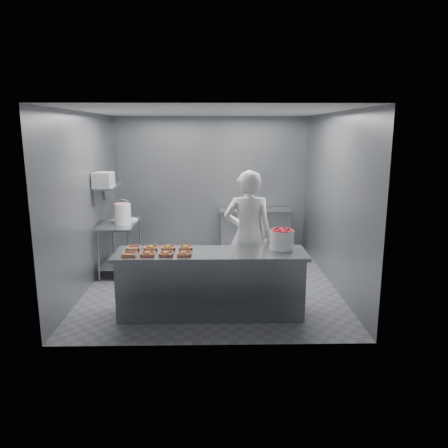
{
  "coord_description": "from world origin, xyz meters",
  "views": [
    {
      "loc": [
        0.06,
        -7.05,
        2.52
      ],
      "look_at": [
        0.2,
        -0.2,
        1.04
      ],
      "focal_mm": 35.0,
      "sensor_mm": 36.0,
      "label": 1
    }
  ],
  "objects_px": {
    "tray_7": "(186,248)",
    "worker": "(248,236)",
    "service_counter": "(211,283)",
    "prep_table": "(120,239)",
    "tray_3": "(184,254)",
    "tray_6": "(168,248)",
    "strawberry_tub": "(282,239)",
    "tray_4": "(134,248)",
    "appliance": "(103,180)",
    "tray_0": "(130,254)",
    "back_counter": "(255,230)",
    "glaze_bucket": "(123,213)",
    "tray_1": "(148,254)",
    "tray_5": "(151,248)",
    "tray_2": "(166,254)"
  },
  "relations": [
    {
      "from": "tray_1",
      "to": "tray_5",
      "type": "xyz_separation_m",
      "value": [
        0.0,
        0.3,
        0.0
      ]
    },
    {
      "from": "tray_0",
      "to": "tray_6",
      "type": "height_order",
      "value": "tray_6"
    },
    {
      "from": "prep_table",
      "to": "tray_5",
      "type": "distance_m",
      "value": 2.01
    },
    {
      "from": "tray_4",
      "to": "tray_6",
      "type": "xyz_separation_m",
      "value": [
        0.48,
        -0.0,
        0.0
      ]
    },
    {
      "from": "tray_4",
      "to": "tray_7",
      "type": "distance_m",
      "value": 0.72
    },
    {
      "from": "tray_0",
      "to": "strawberry_tub",
      "type": "xyz_separation_m",
      "value": [
        2.05,
        0.29,
        0.13
      ]
    },
    {
      "from": "strawberry_tub",
      "to": "tray_1",
      "type": "bearing_deg",
      "value": -170.78
    },
    {
      "from": "tray_5",
      "to": "strawberry_tub",
      "type": "distance_m",
      "value": 1.82
    },
    {
      "from": "tray_3",
      "to": "prep_table",
      "type": "bearing_deg",
      "value": 121.8
    },
    {
      "from": "tray_7",
      "to": "prep_table",
      "type": "bearing_deg",
      "value": 125.89
    },
    {
      "from": "tray_6",
      "to": "tray_3",
      "type": "bearing_deg",
      "value": -51.4
    },
    {
      "from": "tray_0",
      "to": "worker",
      "type": "relative_size",
      "value": 0.1
    },
    {
      "from": "service_counter",
      "to": "tray_1",
      "type": "xyz_separation_m",
      "value": [
        -0.83,
        -0.15,
        0.47
      ]
    },
    {
      "from": "strawberry_tub",
      "to": "prep_table",
      "type": "bearing_deg",
      "value": 145.56
    },
    {
      "from": "tray_0",
      "to": "tray_2",
      "type": "height_order",
      "value": "tray_2"
    },
    {
      "from": "tray_3",
      "to": "tray_6",
      "type": "height_order",
      "value": "same"
    },
    {
      "from": "tray_1",
      "to": "tray_6",
      "type": "bearing_deg",
      "value": 51.4
    },
    {
      "from": "service_counter",
      "to": "worker",
      "type": "distance_m",
      "value": 0.97
    },
    {
      "from": "tray_3",
      "to": "strawberry_tub",
      "type": "xyz_separation_m",
      "value": [
        1.33,
        0.29,
        0.12
      ]
    },
    {
      "from": "glaze_bucket",
      "to": "service_counter",
      "type": "bearing_deg",
      "value": -49.75
    },
    {
      "from": "tray_7",
      "to": "tray_5",
      "type": "bearing_deg",
      "value": 180.0
    },
    {
      "from": "service_counter",
      "to": "tray_7",
      "type": "bearing_deg",
      "value": 156.61
    },
    {
      "from": "back_counter",
      "to": "tray_6",
      "type": "height_order",
      "value": "tray_6"
    },
    {
      "from": "tray_6",
      "to": "strawberry_tub",
      "type": "distance_m",
      "value": 1.58
    },
    {
      "from": "tray_3",
      "to": "tray_7",
      "type": "bearing_deg",
      "value": 90.0
    },
    {
      "from": "tray_2",
      "to": "tray_7",
      "type": "xyz_separation_m",
      "value": [
        0.24,
        0.3,
        0.0
      ]
    },
    {
      "from": "tray_7",
      "to": "appliance",
      "type": "height_order",
      "value": "appliance"
    },
    {
      "from": "prep_table",
      "to": "appliance",
      "type": "xyz_separation_m",
      "value": [
        -0.17,
        -0.27,
        1.1
      ]
    },
    {
      "from": "tray_0",
      "to": "glaze_bucket",
      "type": "distance_m",
      "value": 2.06
    },
    {
      "from": "tray_3",
      "to": "strawberry_tub",
      "type": "height_order",
      "value": "strawberry_tub"
    },
    {
      "from": "back_counter",
      "to": "strawberry_tub",
      "type": "height_order",
      "value": "strawberry_tub"
    },
    {
      "from": "service_counter",
      "to": "prep_table",
      "type": "relative_size",
      "value": 2.17
    },
    {
      "from": "prep_table",
      "to": "tray_7",
      "type": "relative_size",
      "value": 6.4
    },
    {
      "from": "tray_1",
      "to": "tray_6",
      "type": "height_order",
      "value": "same"
    },
    {
      "from": "prep_table",
      "to": "appliance",
      "type": "distance_m",
      "value": 1.15
    },
    {
      "from": "tray_4",
      "to": "back_counter",
      "type": "bearing_deg",
      "value": 57.63
    },
    {
      "from": "prep_table",
      "to": "tray_0",
      "type": "bearing_deg",
      "value": -74.42
    },
    {
      "from": "prep_table",
      "to": "worker",
      "type": "xyz_separation_m",
      "value": [
        2.2,
        -1.35,
        0.38
      ]
    },
    {
      "from": "strawberry_tub",
      "to": "appliance",
      "type": "bearing_deg",
      "value": 151.28
    },
    {
      "from": "tray_7",
      "to": "appliance",
      "type": "relative_size",
      "value": 0.54
    },
    {
      "from": "tray_1",
      "to": "tray_4",
      "type": "xyz_separation_m",
      "value": [
        -0.24,
        0.3,
        -0.0
      ]
    },
    {
      "from": "tray_3",
      "to": "tray_4",
      "type": "bearing_deg",
      "value": 157.25
    },
    {
      "from": "back_counter",
      "to": "appliance",
      "type": "distance_m",
      "value": 3.38
    },
    {
      "from": "tray_7",
      "to": "worker",
      "type": "bearing_deg",
      "value": 26.61
    },
    {
      "from": "back_counter",
      "to": "glaze_bucket",
      "type": "relative_size",
      "value": 3.42
    },
    {
      "from": "worker",
      "to": "service_counter",
      "type": "bearing_deg",
      "value": 48.98
    },
    {
      "from": "tray_1",
      "to": "prep_table",
      "type": "bearing_deg",
      "value": 111.38
    },
    {
      "from": "back_counter",
      "to": "strawberry_tub",
      "type": "bearing_deg",
      "value": -88.45
    },
    {
      "from": "tray_0",
      "to": "tray_4",
      "type": "bearing_deg",
      "value": 90.0
    },
    {
      "from": "appliance",
      "to": "tray_7",
      "type": "bearing_deg",
      "value": -42.46
    }
  ]
}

